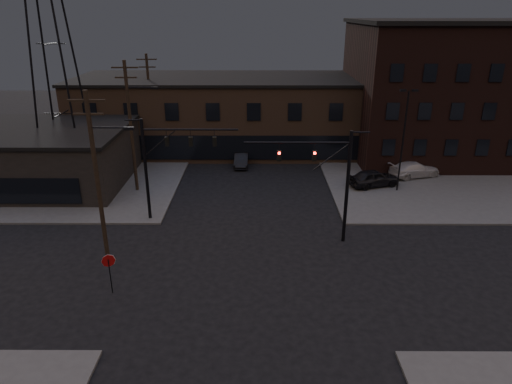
# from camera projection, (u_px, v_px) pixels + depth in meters

# --- Properties ---
(ground) EXTENTS (140.00, 140.00, 0.00)m
(ground) POSITION_uv_depth(u_px,v_px,m) (251.00, 274.00, 28.28)
(ground) COLOR black
(ground) RESTS_ON ground
(sidewalk_ne) EXTENTS (30.00, 30.00, 0.15)m
(sidewalk_ne) POSITION_uv_depth(u_px,v_px,m) (460.00, 163.00, 48.59)
(sidewalk_ne) COLOR #474744
(sidewalk_ne) RESTS_ON ground
(sidewalk_nw) EXTENTS (30.00, 30.00, 0.15)m
(sidewalk_nw) POSITION_uv_depth(u_px,v_px,m) (49.00, 163.00, 48.78)
(sidewalk_nw) COLOR #474744
(sidewalk_nw) RESTS_ON ground
(building_row) EXTENTS (40.00, 12.00, 8.00)m
(building_row) POSITION_uv_depth(u_px,v_px,m) (254.00, 115.00, 52.81)
(building_row) COLOR brown
(building_row) RESTS_ON ground
(building_right) EXTENTS (22.00, 16.00, 14.00)m
(building_right) POSITION_uv_depth(u_px,v_px,m) (455.00, 92.00, 49.75)
(building_right) COLOR black
(building_right) RESTS_ON ground
(building_left) EXTENTS (16.00, 12.00, 5.00)m
(building_left) POSITION_uv_depth(u_px,v_px,m) (38.00, 158.00, 42.30)
(building_left) COLOR black
(building_left) RESTS_ON ground
(traffic_signal_near) EXTENTS (7.12, 0.24, 8.00)m
(traffic_signal_near) POSITION_uv_depth(u_px,v_px,m) (331.00, 175.00, 30.61)
(traffic_signal_near) COLOR black
(traffic_signal_near) RESTS_ON ground
(traffic_signal_far) EXTENTS (7.12, 0.24, 8.00)m
(traffic_signal_far) POSITION_uv_depth(u_px,v_px,m) (162.00, 158.00, 33.88)
(traffic_signal_far) COLOR black
(traffic_signal_far) RESTS_ON ground
(stop_sign) EXTENTS (0.72, 0.33, 2.48)m
(stop_sign) POSITION_uv_depth(u_px,v_px,m) (109.00, 265.00, 25.78)
(stop_sign) COLOR black
(stop_sign) RESTS_ON ground
(utility_pole_near) EXTENTS (3.70, 0.28, 11.00)m
(utility_pole_near) POSITION_uv_depth(u_px,v_px,m) (98.00, 174.00, 28.00)
(utility_pole_near) COLOR black
(utility_pole_near) RESTS_ON ground
(utility_pole_mid) EXTENTS (3.70, 0.28, 11.50)m
(utility_pole_mid) POSITION_uv_depth(u_px,v_px,m) (131.00, 125.00, 39.06)
(utility_pole_mid) COLOR black
(utility_pole_mid) RESTS_ON ground
(utility_pole_far) EXTENTS (2.20, 0.28, 11.00)m
(utility_pole_far) POSITION_uv_depth(u_px,v_px,m) (150.00, 103.00, 50.34)
(utility_pole_far) COLOR black
(utility_pole_far) RESTS_ON ground
(transmission_tower) EXTENTS (7.00, 7.00, 25.00)m
(transmission_tower) POSITION_uv_depth(u_px,v_px,m) (51.00, 44.00, 40.45)
(transmission_tower) COLOR black
(transmission_tower) RESTS_ON ground
(lot_light_a) EXTENTS (1.50, 0.28, 9.14)m
(lot_light_a) POSITION_uv_depth(u_px,v_px,m) (404.00, 132.00, 39.19)
(lot_light_a) COLOR black
(lot_light_a) RESTS_ON ground
(lot_light_b) EXTENTS (1.50, 0.28, 9.14)m
(lot_light_b) POSITION_uv_depth(u_px,v_px,m) (451.00, 119.00, 43.81)
(lot_light_b) COLOR black
(lot_light_b) RESTS_ON ground
(parked_car_lot_a) EXTENTS (5.00, 3.20, 1.59)m
(parked_car_lot_a) POSITION_uv_depth(u_px,v_px,m) (374.00, 178.00, 41.82)
(parked_car_lot_a) COLOR black
(parked_car_lot_a) RESTS_ON sidewalk_ne
(parked_car_lot_b) EXTENTS (5.45, 3.48, 1.47)m
(parked_car_lot_b) POSITION_uv_depth(u_px,v_px,m) (415.00, 169.00, 44.29)
(parked_car_lot_b) COLOR silver
(parked_car_lot_b) RESTS_ON sidewalk_ne
(car_crossing) EXTENTS (1.46, 4.07, 1.34)m
(car_crossing) POSITION_uv_depth(u_px,v_px,m) (241.00, 160.00, 47.85)
(car_crossing) COLOR black
(car_crossing) RESTS_ON ground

